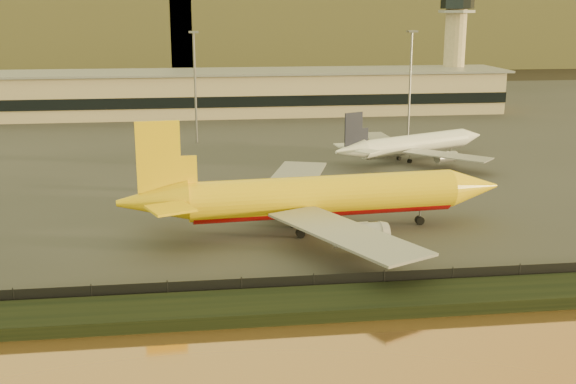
% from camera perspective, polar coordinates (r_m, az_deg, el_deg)
% --- Properties ---
extents(ground, '(900.00, 900.00, 0.00)m').
position_cam_1_polar(ground, '(92.81, -0.52, -5.15)').
color(ground, black).
rests_on(ground, ground).
extents(embankment, '(320.00, 7.00, 1.40)m').
position_cam_1_polar(embankment, '(76.88, 1.04, -8.90)').
color(embankment, black).
rests_on(embankment, ground).
extents(tarmac, '(320.00, 220.00, 0.20)m').
position_cam_1_polar(tarmac, '(184.69, -4.13, 4.80)').
color(tarmac, '#2D2D2D').
rests_on(tarmac, ground).
extents(perimeter_fence, '(300.00, 0.05, 2.20)m').
position_cam_1_polar(perimeter_fence, '(80.30, 0.62, -7.38)').
color(perimeter_fence, black).
rests_on(perimeter_fence, tarmac).
extents(terminal_building, '(202.00, 25.00, 12.60)m').
position_cam_1_polar(terminal_building, '(213.79, -8.59, 7.67)').
color(terminal_building, tan).
rests_on(terminal_building, tarmac).
extents(control_tower, '(11.20, 11.20, 35.50)m').
position_cam_1_polar(control_tower, '(232.36, 13.07, 11.82)').
color(control_tower, tan).
rests_on(control_tower, tarmac).
extents(apron_light_masts, '(152.20, 12.20, 25.40)m').
position_cam_1_polar(apron_light_masts, '(164.48, 1.49, 9.12)').
color(apron_light_masts, slate).
rests_on(apron_light_masts, tarmac).
extents(distant_hills, '(470.00, 160.00, 70.00)m').
position_cam_1_polar(distant_hills, '(426.85, -9.16, 14.40)').
color(distant_hills, brown).
rests_on(distant_hills, ground).
extents(dhl_cargo_jet, '(55.12, 53.83, 16.46)m').
position_cam_1_polar(dhl_cargo_jet, '(101.30, 2.31, -0.43)').
color(dhl_cargo_jet, yellow).
rests_on(dhl_cargo_jet, tarmac).
extents(white_narrowbody_jet, '(36.69, 34.69, 11.14)m').
position_cam_1_polar(white_narrowbody_jet, '(150.49, 9.82, 3.71)').
color(white_narrowbody_jet, white).
rests_on(white_narrowbody_jet, tarmac).
extents(gse_vehicle_yellow, '(4.07, 2.84, 1.68)m').
position_cam_1_polar(gse_vehicle_yellow, '(121.00, 6.52, -0.02)').
color(gse_vehicle_yellow, yellow).
rests_on(gse_vehicle_yellow, tarmac).
extents(gse_vehicle_white, '(4.84, 3.66, 1.98)m').
position_cam_1_polar(gse_vehicle_white, '(125.39, -8.69, 0.50)').
color(gse_vehicle_white, white).
rests_on(gse_vehicle_white, tarmac).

